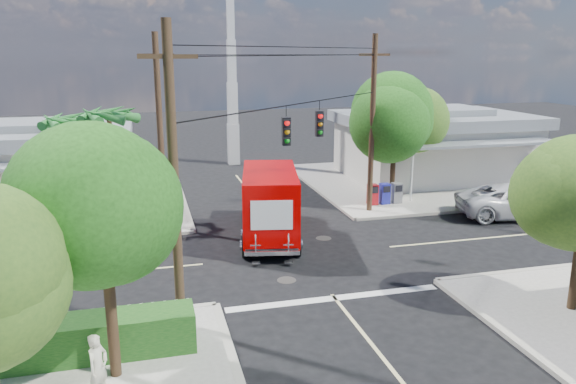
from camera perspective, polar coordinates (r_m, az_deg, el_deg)
name	(u,v)px	position (r m, az deg, el deg)	size (l,w,h in m)	color
ground	(300,255)	(23.22, 1.25, -6.43)	(120.00, 120.00, 0.00)	black
sidewalk_ne	(417,181)	(36.88, 12.99, 1.05)	(14.12, 14.12, 0.14)	gray
sidewalk_nw	(54,204)	(33.17, -22.64, -1.13)	(14.12, 14.12, 0.14)	gray
road_markings	(311,268)	(21.91, 2.31, -7.72)	(32.00, 32.00, 0.01)	beige
building_ne	(434,143)	(38.17, 14.59, 4.83)	(11.80, 10.20, 4.50)	beige
building_nw	(33,161)	(34.44, -24.48, 2.89)	(10.80, 10.20, 4.30)	beige
radio_tower	(232,87)	(41.51, -5.70, 10.52)	(0.80, 0.80, 17.00)	silver
tree_sw_front	(104,217)	(13.94, -18.23, -2.43)	(3.88, 3.78, 6.03)	#422D1C
tree_ne_front	(396,117)	(30.85, 10.89, 7.53)	(4.21, 4.14, 6.66)	#422D1C
tree_ne_back	(420,121)	(34.02, 13.24, 7.01)	(3.77, 3.66, 5.82)	#422D1C
palm_nw_front	(109,118)	(28.63, -17.72, 7.20)	(3.01, 3.08, 5.59)	#422D1C
palm_nw_back	(69,123)	(30.33, -21.33, 6.54)	(3.01, 3.08, 5.19)	#422D1C
utility_poles	(253,138)	(23.21, -3.55, 5.47)	(12.00, 10.68, 9.00)	#473321
picket_fence	(88,325)	(17.13, -19.68, -12.57)	(5.94, 0.06, 1.00)	silver
hedge_sw	(77,339)	(16.44, -20.62, -13.79)	(6.20, 1.20, 1.10)	#124013
vending_boxes	(385,194)	(30.77, 9.79, -0.16)	(1.90, 0.50, 1.10)	#A21017
delivery_truck	(270,202)	(24.99, -1.88, -1.07)	(3.57, 7.61, 3.17)	black
parked_car	(517,201)	(30.52, 22.25, -0.88)	(2.72, 5.90, 1.64)	silver
pedestrian	(98,367)	(14.43, -18.74, -16.49)	(0.60, 0.39, 1.64)	beige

